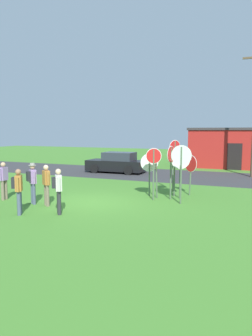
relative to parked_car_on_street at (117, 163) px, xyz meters
name	(u,v)px	position (x,y,z in m)	size (l,w,h in m)	color
ground_plane	(90,202)	(2.99, -9.32, -0.69)	(80.00, 80.00, 0.00)	#47842D
street_asphalt	(156,174)	(2.99, 0.06, -0.68)	(60.00, 6.40, 0.01)	#38383A
building_background	(236,148)	(7.89, 6.94, 0.98)	(7.61, 4.10, 3.32)	#B2231E
parked_car_on_street	(117,163)	(0.00, 0.00, 0.00)	(4.33, 2.07, 1.51)	black
stop_sign_center_cluster	(173,159)	(5.68, -5.72, 0.99)	(0.50, 0.60, 2.46)	#51664C
stop_sign_nearest	(154,165)	(5.36, -7.83, 0.87)	(0.63, 0.30, 2.31)	#51664C
stop_sign_leaning_left	(175,159)	(6.02, -6.71, 1.10)	(0.37, 0.61, 2.65)	#51664C
stop_sign_rear_right	(180,165)	(6.37, -7.03, 0.83)	(0.83, 0.25, 2.20)	#51664C
stop_sign_rear_left	(191,168)	(6.65, -6.11, 0.62)	(0.68, 0.52, 1.92)	#51664C
stop_sign_far_back	(157,170)	(5.35, -7.35, 0.63)	(0.21, 0.66, 1.95)	#51664C
stop_sign_low_front	(149,167)	(4.91, -7.05, 0.70)	(0.72, 0.50, 2.03)	#51664C
stop_sign_tallest	(171,163)	(6.03, -7.39, 0.96)	(0.15, 0.75, 2.40)	#51664C
stop_sign_leaning_right	(181,163)	(6.64, -8.08, 1.03)	(0.85, 0.07, 2.48)	#51664C
person_on_left	(32,180)	(0.94, -10.55, 0.32)	(0.49, 0.47, 1.74)	#4C5670
person_with_sunhat	(4,179)	(-0.79, -10.37, 0.26)	(0.26, 0.57, 1.69)	#7A6B56
person_near_signs	(46,183)	(1.66, -10.57, 0.26)	(0.48, 0.39, 1.69)	#7A6B56
person_in_teal	(18,188)	(1.57, -12.09, 0.29)	(0.46, 0.50, 1.69)	#4C5670
person_in_blue	(58,188)	(2.87, -11.48, 0.29)	(0.47, 0.48, 1.69)	#2D2D33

